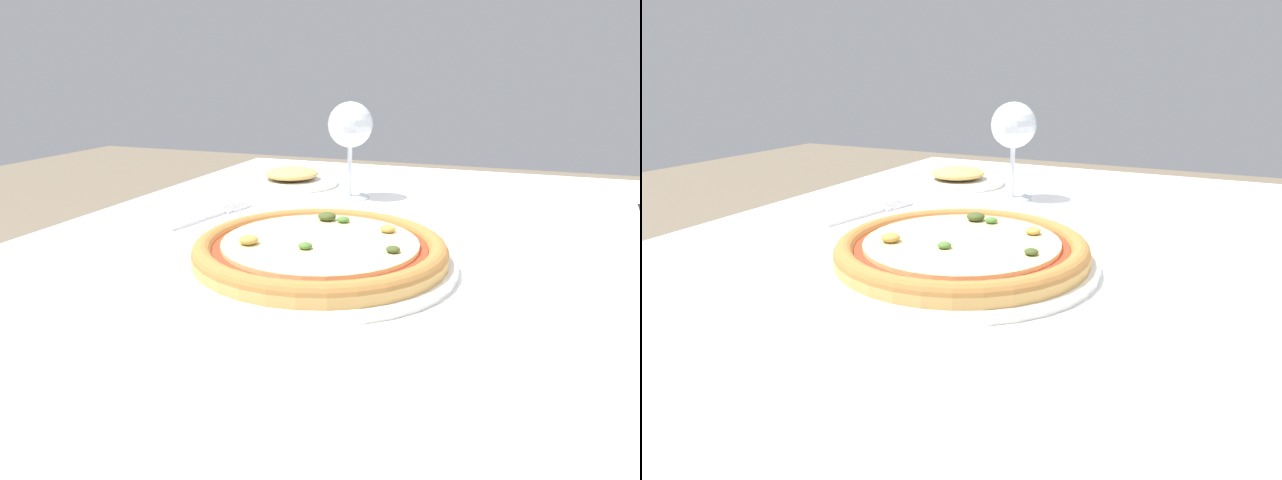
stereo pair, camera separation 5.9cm
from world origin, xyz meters
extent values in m
cube|color=brown|center=(0.00, 0.00, 0.72)|extent=(1.08, 0.96, 0.04)
cube|color=white|center=(0.00, 0.00, 0.74)|extent=(1.18, 1.06, 0.01)
cylinder|color=brown|center=(-0.48, 0.42, 0.35)|extent=(0.06, 0.06, 0.70)
cylinder|color=white|center=(-0.18, -0.14, 0.75)|extent=(0.30, 0.30, 0.01)
cylinder|color=tan|center=(-0.18, -0.14, 0.76)|extent=(0.28, 0.28, 0.01)
torus|color=#B27538|center=(-0.18, -0.14, 0.77)|extent=(0.28, 0.28, 0.02)
cylinder|color=#BC381E|center=(-0.18, -0.14, 0.77)|extent=(0.24, 0.24, 0.00)
cylinder|color=beige|center=(-0.18, -0.14, 0.77)|extent=(0.22, 0.22, 0.00)
ellipsoid|color=#BC9342|center=(-0.12, -0.08, 0.78)|extent=(0.02, 0.02, 0.01)
ellipsoid|color=#425123|center=(-0.20, -0.06, 0.78)|extent=(0.02, 0.02, 0.01)
ellipsoid|color=#BC9342|center=(-0.25, -0.18, 0.78)|extent=(0.02, 0.02, 0.01)
ellipsoid|color=#425123|center=(-0.10, -0.15, 0.78)|extent=(0.01, 0.01, 0.01)
ellipsoid|color=#4C7A33|center=(-0.18, -0.06, 0.78)|extent=(0.02, 0.02, 0.01)
ellipsoid|color=#4C7A33|center=(-0.19, -0.17, 0.78)|extent=(0.01, 0.01, 0.01)
cube|color=silver|center=(-0.41, -0.03, 0.75)|extent=(0.03, 0.11, 0.00)
cube|color=silver|center=(-0.40, 0.03, 0.75)|extent=(0.03, 0.02, 0.00)
cube|color=silver|center=(-0.41, 0.06, 0.75)|extent=(0.01, 0.05, 0.00)
cube|color=silver|center=(-0.40, 0.06, 0.75)|extent=(0.01, 0.05, 0.00)
cube|color=silver|center=(-0.39, 0.06, 0.75)|extent=(0.01, 0.05, 0.00)
cube|color=silver|center=(-0.39, 0.06, 0.75)|extent=(0.01, 0.05, 0.00)
cylinder|color=silver|center=(-0.25, 0.19, 0.75)|extent=(0.07, 0.07, 0.00)
cylinder|color=silver|center=(-0.25, 0.19, 0.79)|extent=(0.01, 0.01, 0.09)
sphere|color=silver|center=(-0.25, 0.19, 0.87)|extent=(0.07, 0.07, 0.07)
cylinder|color=white|center=(-0.39, 0.26, 0.75)|extent=(0.18, 0.18, 0.01)
ellipsoid|color=tan|center=(-0.39, 0.26, 0.77)|extent=(0.10, 0.10, 0.02)
camera|label=1|loc=(0.01, -0.67, 0.96)|focal=30.00mm
camera|label=2|loc=(0.06, -0.65, 0.96)|focal=30.00mm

